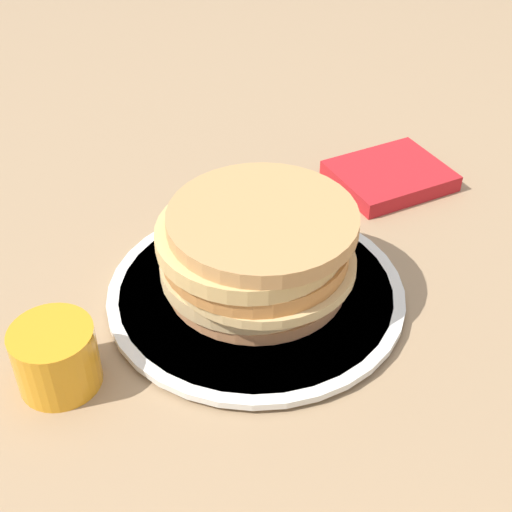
% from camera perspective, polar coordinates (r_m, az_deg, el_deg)
% --- Properties ---
extents(ground_plane, '(4.00, 4.00, 0.00)m').
position_cam_1_polar(ground_plane, '(0.73, 2.04, -2.82)').
color(ground_plane, '#9E7F5B').
extents(plate, '(0.30, 0.30, 0.01)m').
position_cam_1_polar(plate, '(0.72, 0.00, -2.94)').
color(plate, silver).
rests_on(plate, ground_plane).
extents(pancake_stack, '(0.19, 0.19, 0.09)m').
position_cam_1_polar(pancake_stack, '(0.69, -0.01, 0.38)').
color(pancake_stack, tan).
rests_on(pancake_stack, plate).
extents(juice_glass, '(0.07, 0.07, 0.06)m').
position_cam_1_polar(juice_glass, '(0.64, -15.71, -7.80)').
color(juice_glass, orange).
rests_on(juice_glass, ground_plane).
extents(napkin, '(0.16, 0.17, 0.02)m').
position_cam_1_polar(napkin, '(0.90, 10.64, 6.32)').
color(napkin, red).
rests_on(napkin, ground_plane).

